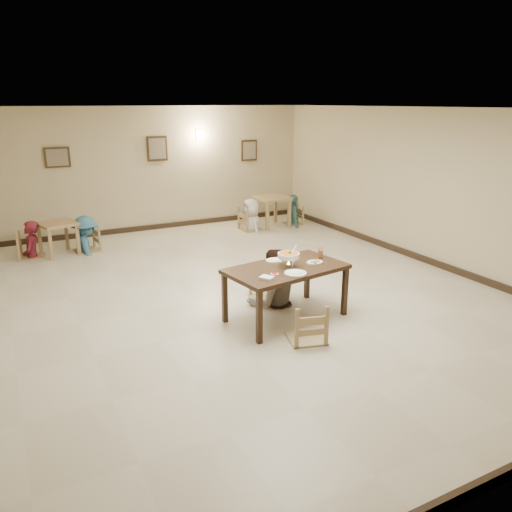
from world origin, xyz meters
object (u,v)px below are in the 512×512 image
main_table (286,272)px  bg_chair_ll (30,233)px  chair_far (266,269)px  drink_glass (321,253)px  bg_diner_d (293,195)px  bg_diner_b (84,216)px  bg_table_left (58,229)px  bg_chair_rl (251,209)px  bg_table_right (272,202)px  bg_diner_a (28,221)px  bg_chair_rr (293,206)px  chair_near (307,304)px  curry_warmer (289,256)px  bg_chair_lr (85,228)px  main_diner (273,249)px  bg_diner_c (251,199)px

main_table → bg_chair_ll: bg_chair_ll is taller
chair_far → bg_chair_ll: (-3.19, 4.28, -0.03)m
drink_glass → bg_diner_d: bearing=62.8°
bg_diner_b → drink_glass: bearing=-157.8°
main_table → bg_diner_b: (-2.03, 4.97, 0.05)m
main_table → bg_chair_ll: 5.91m
bg_table_left → bg_chair_rl: bg_chair_rl is taller
bg_table_right → bg_chair_ll: bg_chair_ll is taller
chair_far → drink_glass: size_ratio=7.05×
main_table → bg_diner_a: 5.90m
bg_diner_a → bg_chair_ll: bearing=-140.2°
bg_table_left → bg_diner_a: bearing=178.5°
bg_diner_b → bg_diner_d: 5.25m
bg_chair_rl → bg_diner_b: (-4.00, -0.05, 0.24)m
bg_chair_rr → bg_diner_b: (-5.25, -0.08, 0.30)m
bg_chair_ll → bg_diner_d: size_ratio=0.66×
chair_near → bg_chair_rr: chair_near is taller
curry_warmer → bg_chair_rr: 5.99m
bg_chair_lr → bg_diner_d: 5.26m
main_table → bg_chair_rr: bearing=48.8°
bg_table_right → bg_chair_ll: bearing=-179.2°
bg_table_right → bg_diner_b: bg_diner_b is taller
bg_diner_b → bg_chair_lr: bearing=-0.0°
bg_chair_rl → bg_diner_a: size_ratio=0.69×
bg_diner_b → main_diner: bearing=-161.0°
main_diner → bg_chair_rl: bearing=-106.1°
main_diner → bg_diner_b: (-2.15, 4.37, -0.12)m
chair_near → bg_chair_rl: (2.07, 5.76, 0.01)m
curry_warmer → bg_chair_ll: curry_warmer is taller
bg_diner_b → bg_diner_c: size_ratio=0.98×
bg_chair_rl → bg_chair_rr: size_ratio=1.12×
bg_chair_rl → bg_table_right: bearing=-88.8°
bg_chair_rr → bg_diner_d: 0.31m
curry_warmer → bg_diner_d: size_ratio=0.22×
chair_far → bg_chair_lr: bearing=132.0°
bg_diner_a → bg_table_left: bearing=101.7°
chair_near → bg_chair_ll: bearing=-46.8°
main_diner → curry_warmer: main_diner is taller
bg_chair_lr → bg_diner_b: 0.25m
chair_near → bg_table_right: 6.42m
bg_chair_lr → bg_diner_a: bearing=-98.9°
bg_table_right → main_diner: bearing=-118.9°
bg_chair_lr → bg_diner_d: size_ratio=0.67×
bg_diner_d → bg_chair_lr: bearing=107.6°
bg_chair_lr → bg_diner_a: (-1.09, 0.04, 0.25)m
bg_chair_lr → bg_diner_b: bearing=0.0°
bg_chair_rr → chair_far: bearing=-26.4°
bg_table_left → bg_chair_lr: bg_chair_lr is taller
main_diner → drink_glass: size_ratio=11.63×
bg_table_left → bg_table_right: 5.17m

